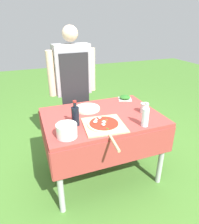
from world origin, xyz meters
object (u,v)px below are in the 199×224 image
object	(u,v)px
prep_table	(102,124)
person_cook	(73,82)
mixing_tub	(67,130)
plate_stack	(87,108)
water_bottle	(145,115)
pizza_on_peel	(104,125)
sauce_jar	(144,109)
oil_bottle	(75,116)
herb_container	(125,97)

from	to	relation	value
prep_table	person_cook	xyz separation A→B (m)	(-0.14, 0.65, 0.30)
mixing_tub	plate_stack	xyz separation A→B (m)	(0.33, 0.47, -0.05)
water_bottle	prep_table	bearing A→B (deg)	129.47
prep_table	mixing_tub	world-z (taller)	mixing_tub
prep_table	pizza_on_peel	world-z (taller)	pizza_on_peel
pizza_on_peel	mixing_tub	size ratio (longest dim) A/B	3.55
sauce_jar	prep_table	bearing A→B (deg)	167.42
prep_table	sauce_jar	bearing A→B (deg)	-12.58
water_bottle	sauce_jar	bearing A→B (deg)	58.32
water_bottle	plate_stack	bearing A→B (deg)	125.38
plate_stack	sauce_jar	size ratio (longest dim) A/B	2.65
prep_table	oil_bottle	distance (m)	0.38
plate_stack	water_bottle	bearing A→B (deg)	-54.62
prep_table	sauce_jar	xyz separation A→B (m)	(0.45, -0.10, 0.15)
pizza_on_peel	oil_bottle	distance (m)	0.28
mixing_tub	plate_stack	size ratio (longest dim) A/B	0.64
person_cook	sauce_jar	distance (m)	0.96
pizza_on_peel	plate_stack	distance (m)	0.42
water_bottle	person_cook	bearing A→B (deg)	113.05
person_cook	sauce_jar	world-z (taller)	person_cook
oil_bottle	sauce_jar	xyz separation A→B (m)	(0.75, 0.01, -0.05)
sauce_jar	water_bottle	bearing A→B (deg)	-121.68
oil_bottle	sauce_jar	world-z (taller)	oil_bottle
water_bottle	mixing_tub	world-z (taller)	water_bottle
mixing_tub	herb_container	bearing A→B (deg)	34.94
pizza_on_peel	water_bottle	xyz separation A→B (m)	(0.36, -0.12, 0.10)
mixing_tub	sauce_jar	world-z (taller)	mixing_tub
mixing_tub	plate_stack	bearing A→B (deg)	55.00
prep_table	plate_stack	bearing A→B (deg)	116.60
prep_table	herb_container	bearing A→B (deg)	36.31
herb_container	sauce_jar	size ratio (longest dim) A/B	1.93
person_cook	sauce_jar	bearing A→B (deg)	124.69
herb_container	pizza_on_peel	bearing A→B (deg)	-132.45
oil_bottle	water_bottle	size ratio (longest dim) A/B	1.06
oil_bottle	herb_container	size ratio (longest dim) A/B	1.23
mixing_tub	plate_stack	world-z (taller)	mixing_tub
herb_container	mixing_tub	bearing A→B (deg)	-145.06
prep_table	person_cook	bearing A→B (deg)	101.86
herb_container	plate_stack	bearing A→B (deg)	-166.37
pizza_on_peel	sauce_jar	world-z (taller)	sauce_jar
water_bottle	herb_container	xyz separation A→B (m)	(0.14, 0.67, -0.08)
pizza_on_peel	mixing_tub	world-z (taller)	mixing_tub
oil_bottle	herb_container	world-z (taller)	oil_bottle
pizza_on_peel	mixing_tub	xyz separation A→B (m)	(-0.36, -0.05, 0.04)
water_bottle	plate_stack	world-z (taller)	water_bottle
plate_stack	pizza_on_peel	bearing A→B (deg)	-85.98
prep_table	herb_container	distance (m)	0.55
pizza_on_peel	prep_table	bearing A→B (deg)	80.04
pizza_on_peel	person_cook	bearing A→B (deg)	100.80
person_cook	water_bottle	xyz separation A→B (m)	(0.43, -1.00, -0.08)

